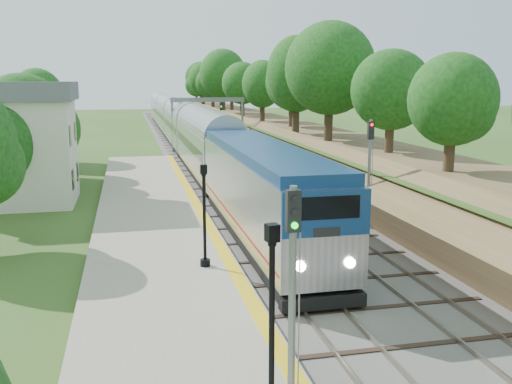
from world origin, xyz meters
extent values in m
cube|color=#4C4944|center=(2.00, 60.00, 0.06)|extent=(9.50, 170.00, 0.12)
cube|color=gray|center=(-0.72, 60.00, 0.20)|extent=(0.08, 170.00, 0.16)
cube|color=gray|center=(0.72, 60.00, 0.20)|extent=(0.08, 170.00, 0.16)
cube|color=gray|center=(3.28, 60.00, 0.20)|extent=(0.08, 170.00, 0.16)
cube|color=gray|center=(4.72, 60.00, 0.20)|extent=(0.08, 170.00, 0.16)
cube|color=gray|center=(-5.20, 16.00, 0.19)|extent=(6.40, 68.00, 0.38)
cube|color=gold|center=(-2.35, 16.00, 0.39)|extent=(0.55, 68.00, 0.01)
cube|color=brown|center=(11.50, 60.00, 1.50)|extent=(9.00, 170.00, 3.00)
cube|color=brown|center=(7.60, 60.00, 1.30)|extent=(4.47, 170.00, 4.54)
cylinder|color=#332316|center=(10.00, 60.00, 4.31)|extent=(0.60, 0.60, 2.62)
sphere|color=#12390F|center=(10.00, 60.00, 7.88)|extent=(5.70, 5.70, 5.70)
cylinder|color=#332316|center=(10.00, 110.00, 4.31)|extent=(0.60, 0.60, 2.62)
sphere|color=#12390F|center=(10.00, 110.00, 7.88)|extent=(5.70, 5.70, 5.70)
cube|color=beige|center=(-14.00, 30.00, 3.40)|extent=(8.00, 6.00, 6.80)
cube|color=#595C61|center=(-14.00, 30.00, 7.40)|extent=(8.60, 6.60, 1.20)
cube|color=black|center=(-9.99, 28.20, 1.80)|extent=(0.05, 1.10, 1.30)
cube|color=black|center=(-9.99, 31.80, 1.80)|extent=(0.05, 1.10, 1.30)
cube|color=black|center=(-9.99, 28.20, 4.60)|extent=(0.05, 1.10, 1.30)
cube|color=black|center=(-9.99, 31.80, 4.60)|extent=(0.05, 1.10, 1.30)
cylinder|color=slate|center=(-1.50, 55.00, 3.10)|extent=(0.24, 0.24, 6.20)
cylinder|color=slate|center=(6.50, 55.00, 3.10)|extent=(0.24, 0.24, 6.20)
cube|color=slate|center=(2.50, 55.00, 5.95)|extent=(8.40, 0.25, 0.50)
cube|color=black|center=(0.00, 54.85, 5.20)|extent=(0.30, 0.20, 0.90)
cube|color=black|center=(4.00, 54.85, 5.20)|extent=(0.30, 0.20, 0.90)
cylinder|color=#332316|center=(-12.00, 26.00, 1.22)|extent=(0.60, 0.60, 2.45)
sphere|color=#12390F|center=(-12.00, 26.00, 4.55)|extent=(5.32, 5.32, 5.32)
cylinder|color=#332316|center=(-12.00, 42.00, 1.22)|extent=(0.60, 0.60, 2.45)
sphere|color=#12390F|center=(-12.00, 42.00, 4.55)|extent=(5.32, 5.32, 5.32)
cube|color=black|center=(0.00, 17.37, 0.59)|extent=(2.89, 18.08, 0.63)
cube|color=#B7BAC1|center=(0.00, 17.37, 2.69)|extent=(3.14, 18.83, 3.56)
cube|color=navy|center=(0.00, 17.37, 4.70)|extent=(3.01, 18.08, 0.46)
cube|color=navy|center=(0.00, 7.92, 3.68)|extent=(3.11, 0.10, 1.57)
cube|color=black|center=(0.00, 7.88, 3.89)|extent=(2.30, 0.06, 0.78)
cube|color=maroon|center=(0.00, 17.37, 1.48)|extent=(3.16, 18.46, 0.10)
cube|color=#B7BAC1|center=(0.00, 37.85, 2.32)|extent=(3.14, 20.93, 4.08)
cube|color=#B7BAC1|center=(0.00, 59.37, 2.32)|extent=(3.14, 20.93, 4.08)
cube|color=#B7BAC1|center=(0.00, 80.90, 2.32)|extent=(3.14, 20.93, 4.08)
cube|color=#B7BAC1|center=(0.00, 102.43, 2.32)|extent=(3.14, 20.93, 4.08)
cylinder|color=black|center=(-3.28, 2.40, 2.50)|extent=(0.14, 0.14, 3.94)
cube|color=black|center=(-3.28, 2.40, 4.67)|extent=(0.33, 0.33, 0.40)
cube|color=silver|center=(-3.28, 2.40, 4.67)|extent=(0.23, 0.23, 0.30)
cylinder|color=black|center=(-3.43, 13.22, 0.53)|extent=(0.43, 0.43, 0.29)
cylinder|color=black|center=(-3.43, 13.22, 2.42)|extent=(0.14, 0.14, 3.78)
cube|color=black|center=(-3.43, 13.22, 4.50)|extent=(0.27, 0.27, 0.39)
cube|color=silver|center=(-3.43, 13.22, 4.50)|extent=(0.20, 0.20, 0.29)
cylinder|color=slate|center=(-2.90, 2.05, 3.09)|extent=(0.17, 0.17, 5.42)
cube|color=black|center=(-2.90, 2.05, 5.24)|extent=(0.32, 0.21, 0.93)
cylinder|color=#0CE526|center=(-2.90, 1.92, 5.24)|extent=(0.15, 0.06, 0.15)
cylinder|color=slate|center=(6.20, 18.57, 3.08)|extent=(0.17, 0.17, 5.91)
cube|color=black|center=(6.20, 18.57, 5.46)|extent=(0.32, 0.21, 0.95)
cylinder|color=#FF0C0C|center=(6.20, 18.45, 5.46)|extent=(0.15, 0.06, 0.15)
camera|label=1|loc=(-6.35, -9.65, 8.04)|focal=40.00mm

